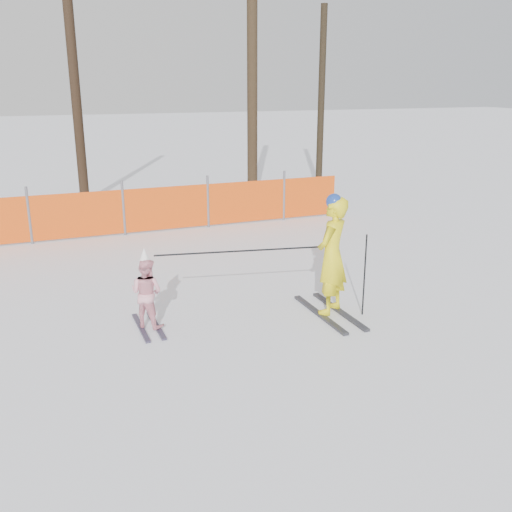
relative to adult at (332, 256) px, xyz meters
The scene contains 5 objects.
ground 1.50m from the adult, 163.17° to the right, with size 120.00×120.00×0.00m, color white.
adult is the anchor object (origin of this frame).
child 2.72m from the adult, 168.76° to the left, with size 0.61×1.02×1.18m.
ski_poles 0.73m from the adult, behind, with size 2.99×0.72×1.25m.
tree_trunks 10.00m from the adult, 81.51° to the left, with size 7.75×1.07×7.27m.
Camera 1 is at (-2.89, -6.65, 3.35)m, focal length 40.00 mm.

